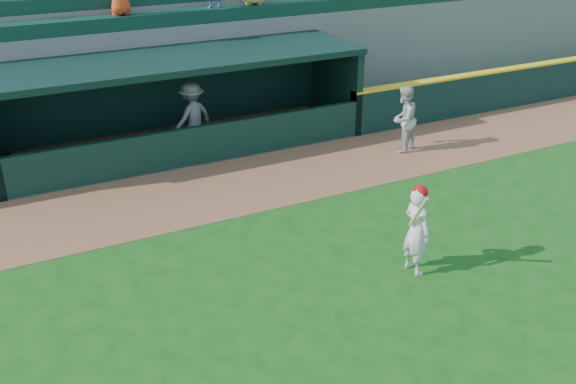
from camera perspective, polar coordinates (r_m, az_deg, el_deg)
name	(u,v)px	position (r m, az deg, el deg)	size (l,w,h in m)	color
ground	(331,298)	(10.99, 3.81, -9.36)	(120.00, 120.00, 0.00)	#154A12
warning_track	(224,188)	(14.84, -5.75, 0.37)	(40.00, 3.00, 0.01)	brown
field_wall_right	(556,80)	(22.86, 22.70, 9.14)	(15.50, 0.30, 1.20)	black
wall_stripe_right	(559,61)	(22.71, 22.97, 10.66)	(15.50, 0.32, 0.06)	yellow
dugout_player_front	(403,119)	(16.85, 10.22, 6.38)	(0.85, 0.66, 1.75)	#ADACA7
dugout_player_inside	(192,116)	(16.95, -8.49, 6.69)	(1.16, 0.66, 1.79)	gray
dugout	(177,96)	(17.12, -9.80, 8.42)	(9.40, 2.80, 2.46)	slate
stands	(130,25)	(21.18, -13.91, 14.19)	(34.50, 6.25, 7.01)	slate
batter_at_plate	(417,229)	(11.46, 11.37, -3.24)	(0.48, 0.79, 1.71)	silver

